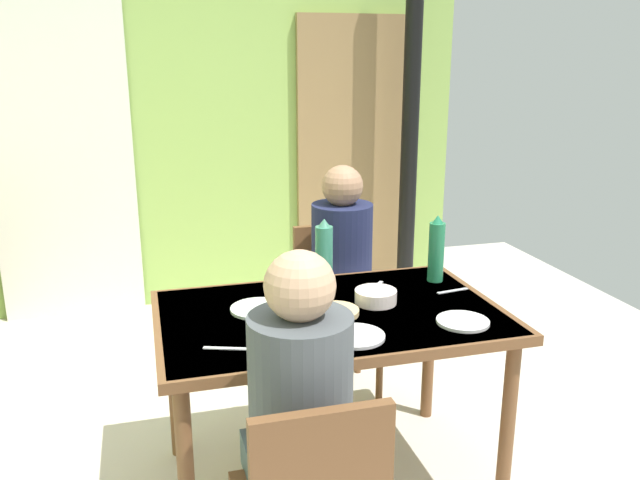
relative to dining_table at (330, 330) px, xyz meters
name	(u,v)px	position (x,y,z in m)	size (l,w,h in m)	color
wall_back	(172,113)	(-0.44, 2.30, 0.67)	(4.06, 0.10, 2.69)	#98C05B
door_wooden	(351,158)	(0.81, 2.22, 0.32)	(0.80, 0.05, 2.00)	#947248
stove_pipe_column	(411,112)	(1.15, 1.95, 0.67)	(0.12, 0.12, 2.69)	black
curtain_panel	(61,151)	(-1.17, 2.20, 0.45)	(0.90, 0.03, 2.26)	white
dining_table	(330,330)	(0.00, 0.00, 0.00)	(1.35, 0.85, 0.76)	brown
chair_far_diner	(334,298)	(0.25, 0.78, -0.18)	(0.40, 0.40, 0.87)	brown
person_near_diner	(300,395)	(-0.28, -0.64, 0.10)	(0.30, 0.37, 0.77)	#43575C
person_far_diner	(343,254)	(0.25, 0.64, 0.10)	(0.30, 0.37, 0.77)	navy
water_bottle_green_near	(324,254)	(0.06, 0.30, 0.22)	(0.08, 0.08, 0.30)	#39896C
water_bottle_green_far	(436,250)	(0.55, 0.22, 0.22)	(0.07, 0.07, 0.30)	#257C4F
serving_bowl_center	(376,296)	(0.20, 0.04, 0.11)	(0.17, 0.17, 0.06)	#F4DDD3
dinner_plate_near_left	(463,321)	(0.45, -0.24, 0.09)	(0.20, 0.20, 0.01)	white
dinner_plate_near_right	(259,309)	(-0.27, 0.09, 0.09)	(0.22, 0.22, 0.01)	white
dinner_plate_far_center	(355,336)	(0.02, -0.26, 0.09)	(0.21, 0.21, 0.01)	white
drinking_glass_by_near_diner	(294,275)	(-0.07, 0.31, 0.13)	(0.06, 0.06, 0.11)	silver
bread_plate_sliced	(335,312)	(0.01, -0.03, 0.09)	(0.19, 0.19, 0.02)	#DBB77A
cutlery_knife_near	(375,287)	(0.26, 0.22, 0.08)	(0.15, 0.02, 0.00)	silver
cutlery_fork_near	(225,348)	(-0.44, -0.23, 0.08)	(0.15, 0.02, 0.00)	silver
cutlery_knife_far	(453,291)	(0.57, 0.08, 0.08)	(0.15, 0.02, 0.00)	silver
cutlery_fork_far	(310,296)	(-0.04, 0.17, 0.08)	(0.15, 0.02, 0.00)	silver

